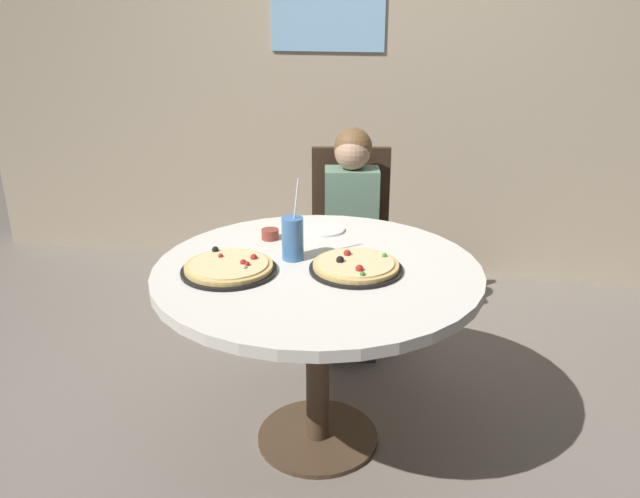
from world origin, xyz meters
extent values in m
plane|color=slate|center=(0.00, 0.00, 0.00)|extent=(8.00, 8.00, 0.00)
cube|color=tan|center=(0.00, 1.86, 1.45)|extent=(5.20, 0.12, 2.90)
cylinder|color=silver|center=(0.00, 0.00, 0.73)|extent=(1.19, 1.19, 0.04)
cylinder|color=#4C3826|center=(0.00, 0.00, 0.36)|extent=(0.09, 0.09, 0.69)
cylinder|color=#4C3826|center=(0.00, 0.00, 0.01)|extent=(0.48, 0.48, 0.02)
cube|color=#382619|center=(0.00, 0.91, 0.43)|extent=(0.46, 0.46, 0.04)
cube|color=#382619|center=(-0.03, 1.08, 0.69)|extent=(0.40, 0.11, 0.52)
cylinder|color=#382619|center=(-0.14, 0.71, 0.21)|extent=(0.04, 0.04, 0.41)
cylinder|color=#382619|center=(0.20, 0.77, 0.21)|extent=(0.04, 0.04, 0.41)
cylinder|color=#382619|center=(-0.20, 1.04, 0.21)|extent=(0.04, 0.04, 0.41)
cylinder|color=#382619|center=(0.14, 1.10, 0.21)|extent=(0.04, 0.04, 0.41)
cube|color=#3F4766|center=(0.02, 0.75, 0.23)|extent=(0.29, 0.36, 0.45)
cube|color=slate|center=(0.00, 0.89, 0.67)|extent=(0.28, 0.20, 0.44)
sphere|color=tan|center=(0.00, 0.89, 0.97)|extent=(0.17, 0.17, 0.17)
sphere|color=brown|center=(0.00, 0.91, 0.99)|extent=(0.18, 0.18, 0.18)
cylinder|color=black|center=(0.14, -0.01, 0.76)|extent=(0.33, 0.33, 0.01)
cylinder|color=#D8B266|center=(0.14, -0.01, 0.77)|extent=(0.31, 0.31, 0.02)
cylinder|color=beige|center=(0.14, -0.01, 0.78)|extent=(0.27, 0.27, 0.01)
sphere|color=#B2231E|center=(0.10, 0.05, 0.79)|extent=(0.03, 0.03, 0.03)
sphere|color=#387F33|center=(0.23, 0.06, 0.79)|extent=(0.02, 0.02, 0.02)
sphere|color=#B2231E|center=(0.16, -0.08, 0.79)|extent=(0.03, 0.03, 0.03)
sphere|color=#387F33|center=(0.18, -0.12, 0.79)|extent=(0.02, 0.02, 0.02)
sphere|color=black|center=(0.08, -0.02, 0.79)|extent=(0.03, 0.03, 0.03)
cylinder|color=black|center=(-0.30, -0.10, 0.76)|extent=(0.34, 0.34, 0.01)
cylinder|color=#D8B266|center=(-0.30, -0.10, 0.77)|extent=(0.31, 0.31, 0.02)
cylinder|color=beige|center=(-0.30, -0.10, 0.78)|extent=(0.28, 0.28, 0.01)
sphere|color=#B2231E|center=(-0.23, -0.11, 0.79)|extent=(0.02, 0.02, 0.02)
sphere|color=black|center=(-0.38, 0.00, 0.79)|extent=(0.02, 0.02, 0.02)
sphere|color=beige|center=(-0.23, -0.14, 0.79)|extent=(0.02, 0.02, 0.02)
sphere|color=#B2231E|center=(-0.22, -0.05, 0.79)|extent=(0.02, 0.02, 0.02)
sphere|color=#B2231E|center=(-0.25, -0.10, 0.79)|extent=(0.02, 0.02, 0.02)
sphere|color=#B2231E|center=(-0.34, -0.05, 0.79)|extent=(0.02, 0.02, 0.02)
cylinder|color=#3F72B2|center=(-0.10, 0.06, 0.83)|extent=(0.08, 0.08, 0.16)
cylinder|color=white|center=(-0.09, 0.06, 0.95)|extent=(0.03, 0.02, 0.22)
cylinder|color=brown|center=(-0.24, 0.25, 0.77)|extent=(0.07, 0.07, 0.04)
cylinder|color=white|center=(-0.05, 0.38, 0.76)|extent=(0.18, 0.18, 0.01)
camera|label=1|loc=(0.40, -2.09, 1.65)|focal=36.10mm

